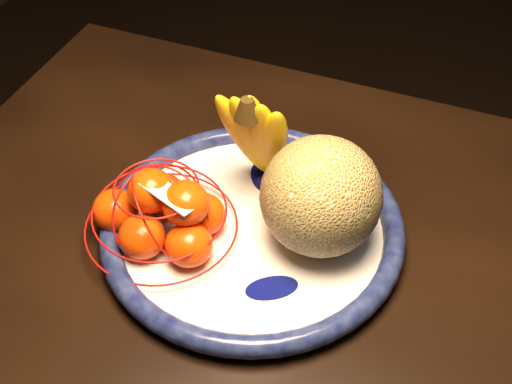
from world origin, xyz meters
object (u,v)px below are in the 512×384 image
at_px(dining_table, 432,376).
at_px(mandarin_bag, 163,214).
at_px(fruit_bowl, 252,228).
at_px(banana_bunch, 259,134).
at_px(cantaloupe, 321,196).

xyz_separation_m(dining_table, mandarin_bag, (-0.35, -0.02, 0.13)).
bearing_deg(mandarin_bag, fruit_bowl, 31.87).
height_order(dining_table, mandarin_bag, mandarin_bag).
relative_size(banana_bunch, mandarin_bag, 0.81).
height_order(cantaloupe, banana_bunch, banana_bunch).
relative_size(fruit_bowl, cantaloupe, 2.63).
distance_m(fruit_bowl, cantaloupe, 0.11).
relative_size(cantaloupe, banana_bunch, 0.80).
xyz_separation_m(cantaloupe, mandarin_bag, (-0.17, -0.08, -0.04)).
bearing_deg(banana_bunch, dining_table, -23.06).
relative_size(dining_table, fruit_bowl, 3.95).
distance_m(dining_table, mandarin_bag, 0.37).
distance_m(banana_bunch, mandarin_bag, 0.15).
distance_m(dining_table, banana_bunch, 0.36).
height_order(dining_table, banana_bunch, banana_bunch).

